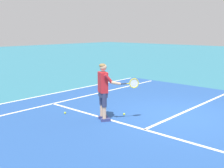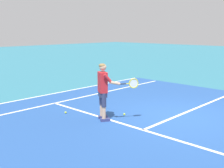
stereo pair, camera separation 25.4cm
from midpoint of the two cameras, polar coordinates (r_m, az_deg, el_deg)
The scene contains 9 objects.
ground_plane at distance 9.19m, azimuth 12.23°, elevation -6.23°, with size 80.00×80.00×0.00m, color teal.
court_inner_surface at distance 8.65m, azimuth 10.05°, elevation -7.22°, with size 10.98×10.98×0.00m, color #234C93.
line_service at distance 7.78m, azimuth 5.64°, elevation -9.18°, with size 8.23×0.10×0.01m, color white.
line_centre_service at distance 10.42m, azimuth 16.19°, elevation -4.37°, with size 0.10×6.40×0.01m, color white.
line_singles_left at distance 11.28m, azimuth -7.96°, elevation -2.88°, with size 0.10×10.58×0.01m, color white.
line_doubles_left at distance 12.34m, azimuth -12.08°, elevation -1.83°, with size 0.10×10.58×0.01m, color white.
tennis_player at distance 8.29m, azimuth -2.53°, elevation -0.80°, with size 1.05×0.90×1.71m.
tennis_ball_near_feet at distance 9.00m, azimuth 1.66°, elevation -6.13°, with size 0.07×0.07×0.07m, color #CCE02D.
tennis_ball_by_baseline at distance 9.28m, azimuth -10.28°, elevation -5.78°, with size 0.07×0.07×0.07m, color #CCE02D.
Camera 1 is at (4.21, -7.76, 2.67)m, focal length 45.12 mm.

